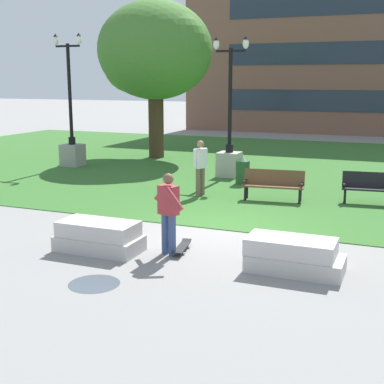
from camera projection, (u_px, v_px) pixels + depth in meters
The scene contains 15 objects.
ground_plane at pixel (220, 230), 12.90m from camera, with size 140.00×140.00×0.00m, color gray.
grass_lawn at pixel (300, 168), 21.96m from camera, with size 40.00×20.00×0.02m, color #336628.
concrete_block_center at pixel (99, 237), 11.27m from camera, with size 1.80×0.90×0.64m.
concrete_block_left at pixel (293, 256), 10.07m from camera, with size 1.82×0.90×0.64m.
person_skateboarder at pixel (168, 209), 10.89m from camera, with size 0.97×0.80×1.71m.
skateboard at pixel (182, 247), 11.28m from camera, with size 0.36×1.04×0.14m.
puddle at pixel (94, 284), 9.50m from camera, with size 0.92×0.92×0.01m, color #47515B.
park_bench_near_left at pixel (273, 183), 15.90m from camera, with size 1.85×0.73×0.90m.
park_bench_far_left at pixel (374, 186), 15.46m from camera, with size 1.85×0.73×0.90m.
lamp_post_left at pixel (229, 149), 19.73m from camera, with size 1.32×0.80×5.03m.
lamp_post_center at pixel (72, 140), 22.12m from camera, with size 1.32×0.80×5.35m.
tree_near_left at pixel (154, 52), 23.88m from camera, with size 5.39×5.13×7.00m.
trash_bin at pixel (243, 170), 18.39m from camera, with size 0.49×0.49×0.96m.
person_bystander_near_lawn at pixel (200, 165), 16.50m from camera, with size 0.36×0.61×1.71m.
building_facade_distant at pixel (381, 25), 32.96m from camera, with size 25.79×1.03×13.77m.
Camera 1 is at (4.05, -11.77, 3.56)m, focal length 50.00 mm.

